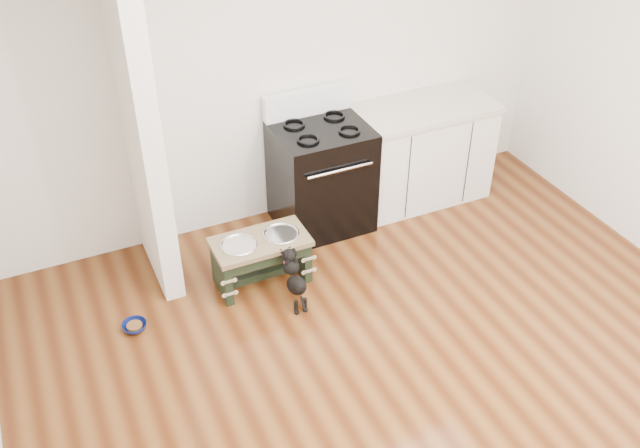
# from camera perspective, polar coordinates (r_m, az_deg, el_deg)

# --- Properties ---
(ground) EXTENTS (5.00, 5.00, 0.00)m
(ground) POSITION_cam_1_polar(r_m,az_deg,el_deg) (4.77, 8.53, -14.37)
(ground) COLOR #45200C
(ground) RESTS_ON ground
(room_shell) EXTENTS (5.00, 5.00, 5.00)m
(room_shell) POSITION_cam_1_polar(r_m,az_deg,el_deg) (3.69, 10.71, 2.08)
(room_shell) COLOR silver
(room_shell) RESTS_ON ground
(partition_wall) EXTENTS (0.15, 0.80, 2.70)m
(partition_wall) POSITION_cam_1_polar(r_m,az_deg,el_deg) (5.14, -14.33, 8.27)
(partition_wall) COLOR silver
(partition_wall) RESTS_ON ground
(oven_range) EXTENTS (0.76, 0.69, 1.14)m
(oven_range) POSITION_cam_1_polar(r_m,az_deg,el_deg) (5.98, 0.10, 3.92)
(oven_range) COLOR black
(oven_range) RESTS_ON ground
(cabinet_run) EXTENTS (1.24, 0.64, 0.91)m
(cabinet_run) POSITION_cam_1_polar(r_m,az_deg,el_deg) (6.42, 8.03, 5.69)
(cabinet_run) COLOR silver
(cabinet_run) RESTS_ON ground
(dog_feeder) EXTENTS (0.73, 0.39, 0.42)m
(dog_feeder) POSITION_cam_1_polar(r_m,az_deg,el_deg) (5.45, -4.73, -2.27)
(dog_feeder) COLOR black
(dog_feeder) RESTS_ON ground
(puppy) EXTENTS (0.13, 0.38, 0.45)m
(puppy) POSITION_cam_1_polar(r_m,az_deg,el_deg) (5.26, -2.07, -4.32)
(puppy) COLOR black
(puppy) RESTS_ON ground
(floor_bowl) EXTENTS (0.22, 0.22, 0.06)m
(floor_bowl) POSITION_cam_1_polar(r_m,az_deg,el_deg) (5.36, -14.61, -7.93)
(floor_bowl) COLOR #0C1857
(floor_bowl) RESTS_ON ground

